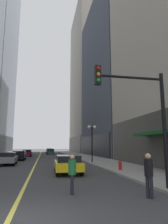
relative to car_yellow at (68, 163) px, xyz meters
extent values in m
plane|color=#38383A|center=(-2.67, 25.32, -0.72)|extent=(200.00, 200.00, 0.00)
cube|color=gray|center=(5.58, 25.32, -0.64)|extent=(4.50, 78.00, 0.15)
cube|color=#E5D64C|center=(-2.67, 25.32, -0.72)|extent=(0.16, 70.00, 0.01)
cube|color=black|center=(-13.27, 50.32, 1.78)|extent=(0.50, 24.70, 5.00)
cube|color=#403C35|center=(7.93, 1.32, 1.78)|extent=(0.50, 20.90, 5.00)
cube|color=#4C515B|center=(15.14, 24.82, 16.33)|extent=(14.63, 24.00, 34.11)
cube|color=black|center=(7.93, 24.82, 1.33)|extent=(0.50, 22.80, 4.09)
cube|color=#B7AD99|center=(14.29, 50.32, 24.53)|extent=(12.93, 26.00, 50.49)
cube|color=#403C35|center=(7.93, 50.32, 1.78)|extent=(0.50, 24.70, 5.00)
cube|color=#144C1E|center=(7.03, -0.81, 2.28)|extent=(1.60, 5.61, 0.24)
cube|color=yellow|center=(0.00, 0.06, -0.12)|extent=(1.98, 4.31, 0.55)
cube|color=black|center=(0.00, -0.15, 0.35)|extent=(1.71, 2.43, 0.50)
cylinder|color=black|center=(-0.78, 1.58, -0.40)|extent=(0.24, 0.65, 0.64)
cylinder|color=black|center=(0.86, 1.54, -0.40)|extent=(0.24, 0.65, 0.64)
cylinder|color=black|center=(-0.85, -1.41, -0.40)|extent=(0.24, 0.65, 0.64)
cylinder|color=black|center=(0.78, -1.45, -0.40)|extent=(0.24, 0.65, 0.64)
cube|color=slate|center=(-5.64, 8.18, -0.12)|extent=(2.02, 4.59, 0.55)
cube|color=black|center=(-5.65, 8.41, 0.35)|extent=(1.71, 2.60, 0.50)
cylinder|color=black|center=(-4.78, 6.64, -0.40)|extent=(0.25, 0.65, 0.64)
cylinder|color=black|center=(-4.93, 9.79, -0.40)|extent=(0.25, 0.65, 0.64)
cylinder|color=black|center=(-6.50, 9.72, -0.40)|extent=(0.25, 0.65, 0.64)
cube|color=black|center=(-5.30, 15.50, -0.12)|extent=(1.86, 4.41, 0.55)
cube|color=black|center=(-5.30, 15.72, 0.35)|extent=(1.63, 2.47, 0.50)
cylinder|color=black|center=(-4.49, 13.96, -0.40)|extent=(0.22, 0.64, 0.64)
cylinder|color=black|center=(-6.10, 13.95, -0.40)|extent=(0.22, 0.64, 0.64)
cylinder|color=black|center=(-4.51, 17.05, -0.40)|extent=(0.22, 0.64, 0.64)
cylinder|color=black|center=(-6.11, 17.04, -0.40)|extent=(0.22, 0.64, 0.64)
cube|color=maroon|center=(-5.02, 26.24, -0.12)|extent=(1.83, 4.11, 0.55)
cube|color=black|center=(-5.02, 26.44, 0.35)|extent=(1.59, 2.31, 0.50)
cylinder|color=black|center=(-4.23, 24.82, -0.40)|extent=(0.23, 0.64, 0.64)
cylinder|color=black|center=(-5.77, 24.80, -0.40)|extent=(0.23, 0.64, 0.64)
cylinder|color=black|center=(-4.27, 27.68, -0.40)|extent=(0.23, 0.64, 0.64)
cylinder|color=black|center=(-5.81, 27.66, -0.40)|extent=(0.23, 0.64, 0.64)
cube|color=#196038|center=(-0.14, 36.87, -0.12)|extent=(2.09, 4.69, 0.55)
cube|color=black|center=(-0.15, 36.64, 0.35)|extent=(1.78, 2.65, 0.50)
cylinder|color=black|center=(-0.91, 38.52, -0.40)|extent=(0.24, 0.65, 0.64)
cylinder|color=black|center=(0.76, 38.45, -0.40)|extent=(0.24, 0.65, 0.64)
cylinder|color=black|center=(-1.04, 35.28, -0.40)|extent=(0.24, 0.65, 0.64)
cylinder|color=black|center=(0.64, 35.22, -0.40)|extent=(0.24, 0.65, 0.64)
cube|color=#B7B7BC|center=(-0.27, 46.48, -0.12)|extent=(1.99, 4.61, 0.55)
cube|color=black|center=(-0.26, 46.25, 0.35)|extent=(1.70, 2.60, 0.50)
cylinder|color=black|center=(-1.12, 48.04, -0.40)|extent=(0.24, 0.65, 0.64)
cylinder|color=black|center=(0.47, 48.10, -0.40)|extent=(0.24, 0.65, 0.64)
cylinder|color=black|center=(-1.01, 44.86, -0.40)|extent=(0.24, 0.65, 0.64)
cylinder|color=black|center=(0.58, 44.92, -0.40)|extent=(0.24, 0.65, 0.64)
cylinder|color=black|center=(2.28, -7.71, -0.30)|extent=(0.14, 0.14, 0.83)
cylinder|color=black|center=(2.39, -7.83, -0.30)|extent=(0.14, 0.14, 0.83)
cylinder|color=black|center=(2.33, -7.77, 0.44)|extent=(0.48, 0.48, 0.66)
sphere|color=tan|center=(2.33, -7.77, 0.88)|extent=(0.23, 0.23, 0.23)
cylinder|color=black|center=(-0.54, -6.44, -0.32)|extent=(0.14, 0.14, 0.80)
cylinder|color=black|center=(-0.57, -6.60, -0.32)|extent=(0.14, 0.14, 0.80)
cylinder|color=#1E6633|center=(-0.56, -6.52, 0.39)|extent=(0.39, 0.39, 0.63)
sphere|color=tan|center=(-0.56, -6.52, 0.81)|extent=(0.22, 0.22, 0.22)
cylinder|color=black|center=(3.73, -6.87, 2.03)|extent=(0.18, 0.18, 5.50)
cylinder|color=black|center=(2.13, -6.87, 4.48)|extent=(3.20, 0.12, 0.12)
cube|color=black|center=(0.53, -6.87, 4.48)|extent=(0.28, 0.24, 0.90)
sphere|color=red|center=(0.53, -7.01, 4.76)|extent=(0.17, 0.17, 0.17)
sphere|color=orange|center=(0.53, -7.01, 4.48)|extent=(0.17, 0.17, 0.17)
sphere|color=green|center=(0.53, -7.01, 4.20)|extent=(0.17, 0.17, 0.17)
cylinder|color=black|center=(3.73, 7.90, 1.38)|extent=(0.14, 0.14, 4.20)
cylinder|color=black|center=(3.73, 7.90, 3.43)|extent=(0.80, 0.06, 0.06)
sphere|color=white|center=(3.38, 7.90, 3.53)|extent=(0.36, 0.36, 0.36)
sphere|color=white|center=(4.08, 7.90, 3.53)|extent=(0.36, 0.36, 0.36)
cylinder|color=red|center=(4.23, 0.29, -0.32)|extent=(0.28, 0.28, 0.80)
camera|label=1|loc=(-1.77, -15.41, 1.29)|focal=32.37mm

